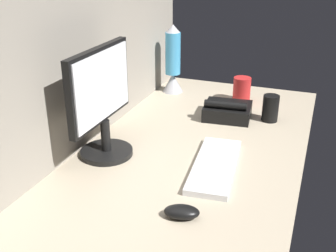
# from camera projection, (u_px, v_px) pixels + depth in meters

# --- Properties ---
(ground_plane) EXTENTS (1.80, 0.80, 0.03)m
(ground_plane) POSITION_uv_depth(u_px,v_px,m) (176.00, 167.00, 1.38)
(ground_plane) COLOR tan
(cubicle_wall_back) EXTENTS (1.80, 0.05, 0.77)m
(cubicle_wall_back) POSITION_uv_depth(u_px,v_px,m) (69.00, 40.00, 1.34)
(cubicle_wall_back) COLOR gray
(cubicle_wall_back) RESTS_ON ground_plane
(monitor) EXTENTS (0.35, 0.18, 0.37)m
(monitor) POSITION_uv_depth(u_px,v_px,m) (102.00, 100.00, 1.35)
(monitor) COLOR black
(monitor) RESTS_ON ground_plane
(keyboard) EXTENTS (0.38, 0.17, 0.02)m
(keyboard) POSITION_uv_depth(u_px,v_px,m) (215.00, 165.00, 1.34)
(keyboard) COLOR silver
(keyboard) RESTS_ON ground_plane
(mouse) EXTENTS (0.08, 0.11, 0.03)m
(mouse) POSITION_uv_depth(u_px,v_px,m) (182.00, 212.00, 1.10)
(mouse) COLOR black
(mouse) RESTS_ON ground_plane
(mug_black_travel) EXTENTS (0.07, 0.07, 0.11)m
(mug_black_travel) POSITION_uv_depth(u_px,v_px,m) (270.00, 108.00, 1.68)
(mug_black_travel) COLOR black
(mug_black_travel) RESTS_ON ground_plane
(mug_red_plastic) EXTENTS (0.08, 0.08, 0.11)m
(mug_red_plastic) POSITION_uv_depth(u_px,v_px,m) (242.00, 90.00, 1.89)
(mug_red_plastic) COLOR red
(mug_red_plastic) RESTS_ON ground_plane
(lava_lamp) EXTENTS (0.10, 0.10, 0.33)m
(lava_lamp) POSITION_uv_depth(u_px,v_px,m) (173.00, 64.00, 1.99)
(lava_lamp) COLOR #A5A5AD
(lava_lamp) RESTS_ON ground_plane
(desk_phone) EXTENTS (0.19, 0.21, 0.09)m
(desk_phone) POSITION_uv_depth(u_px,v_px,m) (227.00, 111.00, 1.72)
(desk_phone) COLOR black
(desk_phone) RESTS_ON ground_plane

